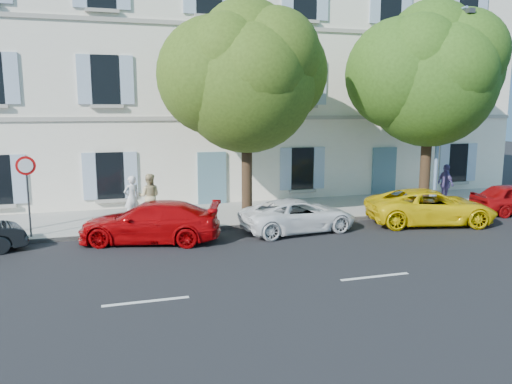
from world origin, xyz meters
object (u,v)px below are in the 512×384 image
object	(u,v)px
pedestrian_a	(132,198)
pedestrian_b	(149,196)
car_red_coupe	(150,222)
tree_right	(430,82)
street_lamp	(442,101)
car_white_coupe	(298,215)
road_sign	(27,179)
tree_left	(247,84)
car_yellow_supercar	(431,207)
pedestrian_c	(446,184)

from	to	relation	value
pedestrian_a	pedestrian_b	bearing A→B (deg)	168.74
car_red_coupe	tree_right	xyz separation A→B (m)	(11.81, 1.64, 4.84)
car_red_coupe	pedestrian_a	world-z (taller)	pedestrian_a
car_red_coupe	tree_right	world-z (taller)	tree_right
pedestrian_a	street_lamp	bearing A→B (deg)	149.79
car_red_coupe	pedestrian_b	xyz separation A→B (m)	(0.24, 2.95, 0.36)
car_white_coupe	pedestrian_a	xyz separation A→B (m)	(-5.73, 2.91, 0.43)
pedestrian_a	tree_right	bearing A→B (deg)	151.58
car_red_coupe	road_sign	world-z (taller)	road_sign
tree_left	road_sign	distance (m)	8.39
car_red_coupe	pedestrian_b	bearing A→B (deg)	-167.70
tree_left	pedestrian_a	xyz separation A→B (m)	(-4.31, 1.04, -4.31)
car_yellow_supercar	pedestrian_b	size ratio (longest dim) A/B	2.74
tree_left	pedestrian_b	bearing A→B (deg)	161.99
car_white_coupe	road_sign	size ratio (longest dim) A/B	1.56
car_white_coupe	car_yellow_supercar	size ratio (longest dim) A/B	0.87
car_white_coupe	car_red_coupe	bearing A→B (deg)	83.30
tree_left	pedestrian_a	bearing A→B (deg)	166.42
car_yellow_supercar	pedestrian_c	bearing A→B (deg)	-32.24
car_red_coupe	tree_right	bearing A→B (deg)	114.85
pedestrian_a	car_white_coupe	bearing A→B (deg)	130.13
car_yellow_supercar	car_white_coupe	bearing A→B (deg)	98.78
street_lamp	pedestrian_a	world-z (taller)	street_lamp
tree_left	street_lamp	distance (m)	8.30
pedestrian_c	pedestrian_a	bearing A→B (deg)	89.73
pedestrian_b	pedestrian_c	world-z (taller)	pedestrian_c
pedestrian_c	road_sign	bearing A→B (deg)	95.36
car_red_coupe	road_sign	bearing A→B (deg)	-90.98
car_red_coupe	tree_left	distance (m)	6.31
car_white_coupe	car_yellow_supercar	distance (m)	5.34
car_white_coupe	pedestrian_a	bearing A→B (deg)	57.48
car_white_coupe	road_sign	world-z (taller)	road_sign
road_sign	pedestrian_c	world-z (taller)	road_sign
car_red_coupe	pedestrian_c	size ratio (longest dim) A/B	2.61
tree_right	tree_left	bearing A→B (deg)	179.12
car_red_coupe	street_lamp	size ratio (longest dim) A/B	0.58
tree_left	pedestrian_c	bearing A→B (deg)	2.96
car_white_coupe	street_lamp	size ratio (longest dim) A/B	0.53
tree_right	pedestrian_a	size ratio (longest dim) A/B	4.81
tree_left	pedestrian_b	distance (m)	5.75
road_sign	street_lamp	world-z (taller)	street_lamp
pedestrian_a	pedestrian_c	world-z (taller)	pedestrian_c
car_red_coupe	pedestrian_b	world-z (taller)	pedestrian_b
tree_left	pedestrian_a	distance (m)	6.18
car_red_coupe	car_yellow_supercar	distance (m)	10.64
pedestrian_b	pedestrian_c	size ratio (longest dim) A/B	0.99
car_white_coupe	tree_right	xyz separation A→B (m)	(6.51, 1.74, 4.93)
car_red_coupe	car_white_coupe	size ratio (longest dim) A/B	1.10
car_yellow_supercar	car_red_coupe	bearing A→B (deg)	100.29
road_sign	pedestrian_b	bearing A→B (deg)	22.49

